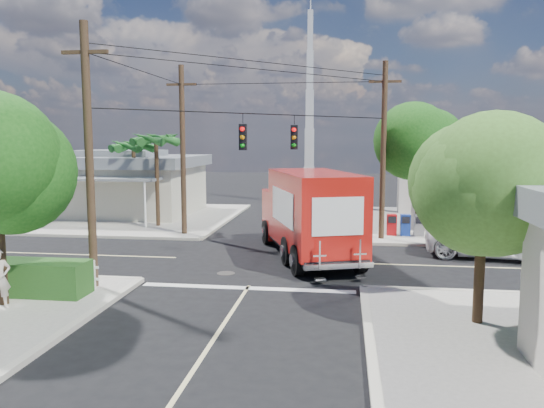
# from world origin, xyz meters

# --- Properties ---
(ground) EXTENTS (120.00, 120.00, 0.00)m
(ground) POSITION_xyz_m (0.00, 0.00, 0.00)
(ground) COLOR black
(ground) RESTS_ON ground
(sidewalk_ne) EXTENTS (14.12, 14.12, 0.14)m
(sidewalk_ne) POSITION_xyz_m (10.88, 10.88, 0.07)
(sidewalk_ne) COLOR gray
(sidewalk_ne) RESTS_ON ground
(sidewalk_nw) EXTENTS (14.12, 14.12, 0.14)m
(sidewalk_nw) POSITION_xyz_m (-10.88, 10.88, 0.07)
(sidewalk_nw) COLOR gray
(sidewalk_nw) RESTS_ON ground
(road_markings) EXTENTS (32.00, 32.00, 0.01)m
(road_markings) POSITION_xyz_m (0.00, -1.47, 0.01)
(road_markings) COLOR beige
(road_markings) RESTS_ON ground
(building_ne) EXTENTS (11.80, 10.20, 4.50)m
(building_ne) POSITION_xyz_m (12.50, 11.97, 2.32)
(building_ne) COLOR beige
(building_ne) RESTS_ON sidewalk_ne
(building_nw) EXTENTS (10.80, 10.20, 4.30)m
(building_nw) POSITION_xyz_m (-12.00, 12.46, 2.22)
(building_nw) COLOR beige
(building_nw) RESTS_ON sidewalk_nw
(radio_tower) EXTENTS (0.80, 0.80, 17.00)m
(radio_tower) POSITION_xyz_m (0.50, 20.00, 5.64)
(radio_tower) COLOR silver
(radio_tower) RESTS_ON ground
(tree_ne_front) EXTENTS (4.21, 4.14, 6.66)m
(tree_ne_front) POSITION_xyz_m (7.21, 6.76, 4.77)
(tree_ne_front) COLOR #422D1C
(tree_ne_front) RESTS_ON sidewalk_ne
(tree_ne_back) EXTENTS (3.77, 3.66, 5.82)m
(tree_ne_back) POSITION_xyz_m (9.81, 8.96, 4.19)
(tree_ne_back) COLOR #422D1C
(tree_ne_back) RESTS_ON sidewalk_ne
(tree_se) EXTENTS (3.67, 3.54, 5.62)m
(tree_se) POSITION_xyz_m (7.01, -7.24, 4.04)
(tree_se) COLOR #422D1C
(tree_se) RESTS_ON sidewalk_se
(palm_nw_front) EXTENTS (3.01, 3.08, 5.59)m
(palm_nw_front) POSITION_xyz_m (-7.50, 7.50, 5.04)
(palm_nw_front) COLOR #422D1C
(palm_nw_front) RESTS_ON sidewalk_nw
(palm_nw_back) EXTENTS (3.01, 3.08, 5.19)m
(palm_nw_back) POSITION_xyz_m (-9.50, 9.00, 4.67)
(palm_nw_back) COLOR #422D1C
(palm_nw_back) RESTS_ON sidewalk_nw
(utility_poles) EXTENTS (12.00, 10.68, 9.00)m
(utility_poles) POSITION_xyz_m (-1.58, 1.60, 4.67)
(utility_poles) COLOR #473321
(utility_poles) RESTS_ON ground
(picket_fence) EXTENTS (5.94, 0.06, 1.00)m
(picket_fence) POSITION_xyz_m (-7.80, -5.60, 0.68)
(picket_fence) COLOR silver
(picket_fence) RESTS_ON sidewalk_sw
(vending_boxes) EXTENTS (1.90, 0.50, 1.10)m
(vending_boxes) POSITION_xyz_m (6.50, 6.20, 0.69)
(vending_boxes) COLOR #A70D11
(vending_boxes) RESTS_ON sidewalk_ne
(delivery_truck) EXTENTS (5.28, 9.12, 3.80)m
(delivery_truck) POSITION_xyz_m (1.79, 0.87, 1.93)
(delivery_truck) COLOR black
(delivery_truck) RESTS_ON ground
(parked_car) EXTENTS (6.29, 3.67, 1.65)m
(parked_car) POSITION_xyz_m (9.89, 2.09, 0.82)
(parked_car) COLOR silver
(parked_car) RESTS_ON ground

